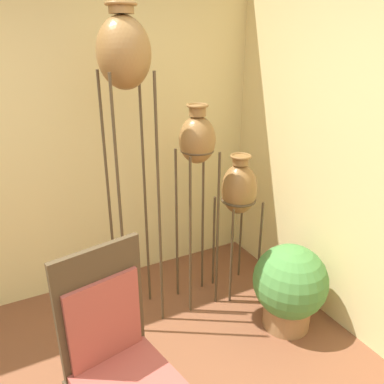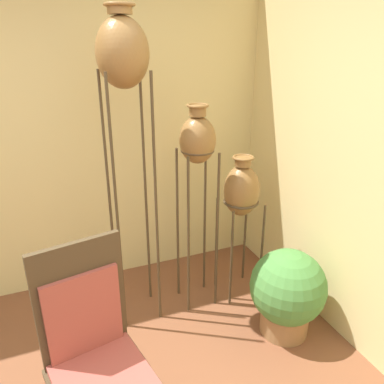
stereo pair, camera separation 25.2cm
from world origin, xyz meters
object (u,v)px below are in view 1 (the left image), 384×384
(vase_stand_tall, at_px, (124,62))
(chair, at_px, (117,354))
(vase_stand_medium, at_px, (197,146))
(potted_plant, at_px, (290,286))
(vase_stand_short, at_px, (239,190))

(vase_stand_tall, bearing_deg, chair, -114.34)
(vase_stand_medium, relative_size, chair, 1.39)
(vase_stand_medium, distance_m, potted_plant, 1.24)
(chair, xyz_separation_m, potted_plant, (1.40, 0.35, -0.30))
(vase_stand_medium, bearing_deg, vase_stand_short, -3.55)
(chair, bearing_deg, potted_plant, 2.17)
(potted_plant, bearing_deg, chair, -166.06)
(chair, bearing_deg, vase_stand_medium, 33.56)
(vase_stand_tall, xyz_separation_m, vase_stand_medium, (0.50, -0.03, -0.59))
(vase_stand_medium, bearing_deg, vase_stand_tall, 176.70)
(vase_stand_short, bearing_deg, potted_plant, -81.41)
(vase_stand_medium, distance_m, chair, 1.50)
(vase_stand_medium, distance_m, vase_stand_short, 0.55)
(vase_stand_tall, height_order, vase_stand_short, vase_stand_tall)
(vase_stand_tall, bearing_deg, vase_stand_short, -3.41)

